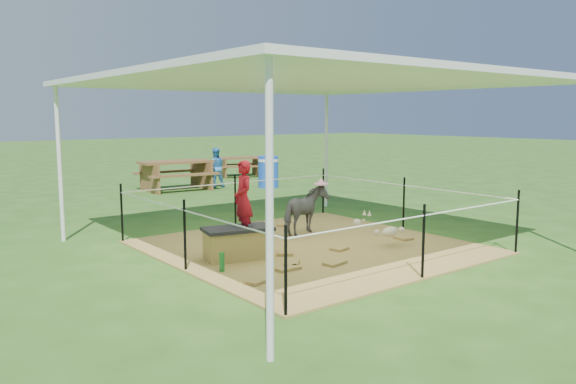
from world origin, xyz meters
TOP-DOWN VIEW (x-y plane):
  - ground at (0.00, 0.00)m, footprint 90.00×90.00m
  - hay_patch at (0.00, 0.00)m, footprint 4.60×4.60m
  - canopy_tent at (0.00, 0.00)m, footprint 6.30×6.30m
  - rope_fence at (0.00, -0.00)m, footprint 4.54×4.54m
  - straw_bale at (-1.35, 0.06)m, footprint 1.02×0.67m
  - dark_cloth at (-1.35, 0.06)m, footprint 1.10×0.74m
  - woman at (-1.25, 0.06)m, footprint 0.36×0.46m
  - green_bottle at (-1.90, -0.39)m, footprint 0.09×0.09m
  - pony at (0.52, 0.77)m, footprint 1.10×0.77m
  - pink_hat at (0.52, 0.77)m, footprint 0.27×0.27m
  - foal at (1.01, -0.78)m, footprint 1.09×0.79m
  - trash_barrel at (4.02, 6.72)m, footprint 0.76×0.76m
  - picnic_table_near at (1.56, 7.83)m, footprint 2.13×1.61m
  - picnic_table_far at (5.01, 9.79)m, footprint 1.94×1.64m
  - distant_person at (2.79, 7.71)m, footprint 0.70×0.63m

SIDE VIEW (x-z plane):
  - ground at x=0.00m, z-range 0.00..0.00m
  - hay_patch at x=0.00m, z-range 0.00..0.03m
  - green_bottle at x=-1.90m, z-range 0.03..0.29m
  - straw_bale at x=-1.35m, z-range 0.03..0.45m
  - foal at x=1.01m, z-range 0.03..0.57m
  - picnic_table_far at x=5.01m, z-range 0.00..0.69m
  - picnic_table_near at x=1.56m, z-range 0.00..0.85m
  - pony at x=0.52m, z-range 0.03..0.88m
  - trash_barrel at x=4.02m, z-range 0.00..0.94m
  - dark_cloth at x=-1.35m, z-range 0.45..0.50m
  - distant_person at x=2.79m, z-range 0.00..1.19m
  - rope_fence at x=0.00m, z-range 0.14..1.14m
  - pink_hat at x=0.52m, z-range 0.88..1.01m
  - woman at x=-1.25m, z-range 0.45..1.58m
  - canopy_tent at x=0.00m, z-range 1.24..4.14m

